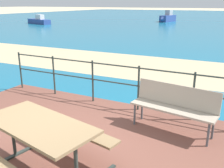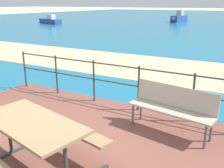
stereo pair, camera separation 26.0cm
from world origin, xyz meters
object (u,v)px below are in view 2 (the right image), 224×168
Objects in this scene: boat_mid at (50,21)px; park_bench at (173,105)px; picnic_table at (33,134)px; boat_near at (179,18)px.

park_bench is at bearing 155.40° from boat_mid.
picnic_table is 0.46× the size of boat_mid.
boat_mid is at bearing 145.60° from park_bench.
boat_near is (-6.49, 31.38, -0.16)m from picnic_table.
picnic_table is 0.55× the size of boat_near.
picnic_table is 28.67m from boat_mid.
boat_near reaches higher than picnic_table.
boat_mid is (-12.65, -10.04, -0.16)m from boat_near.
boat_near reaches higher than boat_mid.
park_bench reaches higher than picnic_table.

